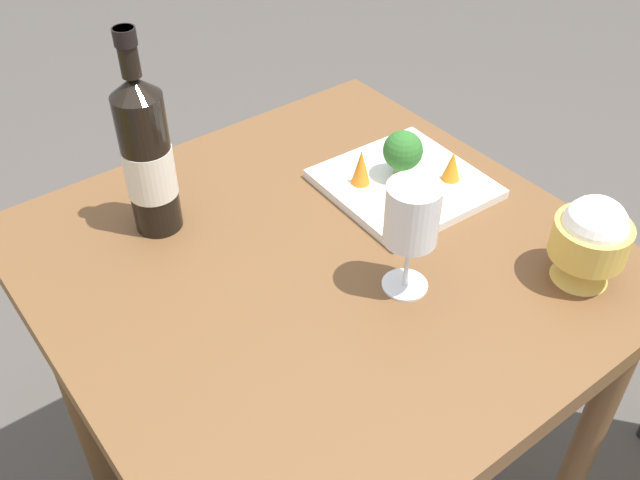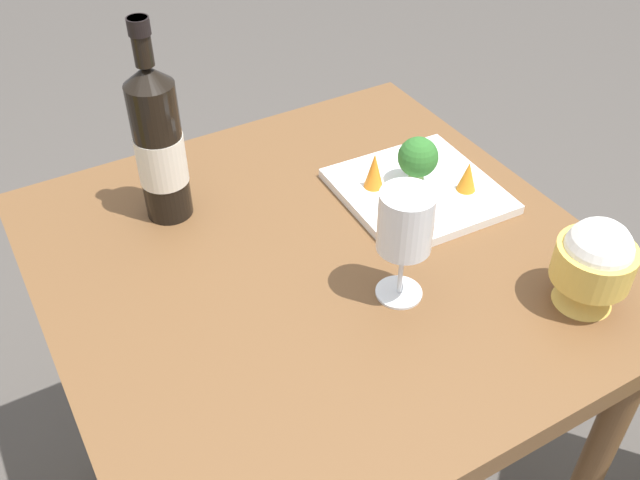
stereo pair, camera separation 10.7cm
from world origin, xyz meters
TOP-DOWN VIEW (x-y plane):
  - dining_table at (0.00, 0.00)m, footprint 0.82×0.82m
  - wine_bottle at (-0.16, 0.22)m, footprint 0.08×0.08m
  - wine_glass at (0.06, -0.13)m, footprint 0.08×0.08m
  - rice_bowl at (0.28, -0.27)m, footprint 0.11×0.11m
  - serving_plate at (0.22, 0.05)m, footprint 0.26×0.26m
  - broccoli_floret at (0.22, 0.06)m, footprint 0.07×0.07m
  - carrot_garnish_left at (0.16, 0.09)m, footprint 0.03×0.03m
  - carrot_garnish_right at (0.29, 0.01)m, footprint 0.03×0.03m

SIDE VIEW (x-z plane):
  - dining_table at x=0.00m, z-range 0.28..1.03m
  - serving_plate at x=0.22m, z-range 0.75..0.77m
  - carrot_garnish_right at x=0.29m, z-range 0.77..0.82m
  - carrot_garnish_left at x=0.16m, z-range 0.77..0.83m
  - broccoli_floret at x=0.22m, z-range 0.77..0.86m
  - rice_bowl at x=0.28m, z-range 0.75..0.89m
  - wine_glass at x=0.06m, z-range 0.79..0.97m
  - wine_bottle at x=-0.16m, z-range 0.71..1.05m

